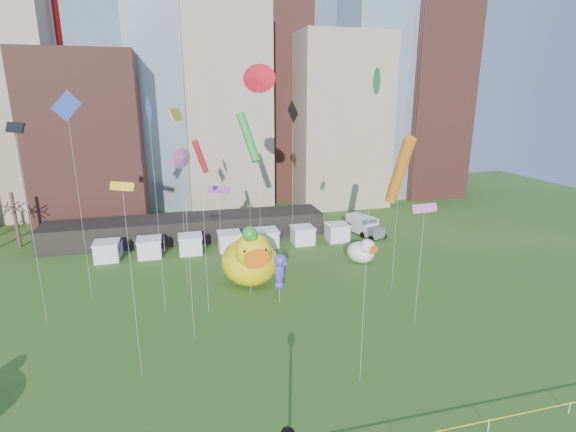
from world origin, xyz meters
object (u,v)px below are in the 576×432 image
object	(u,v)px
seahorse_purple	(280,269)
small_duck	(362,251)
big_duck	(251,259)
box_truck	(364,225)
seahorse_green	(250,245)

from	to	relation	value
seahorse_purple	small_duck	bearing A→B (deg)	14.97
big_duck	box_truck	bearing A→B (deg)	35.09
seahorse_green	seahorse_purple	bearing A→B (deg)	-49.18
small_duck	box_truck	bearing A→B (deg)	44.51
box_truck	small_duck	bearing A→B (deg)	-130.92
big_duck	box_truck	xyz separation A→B (m)	(18.94, 13.12, -1.54)
big_duck	small_duck	size ratio (longest dim) A/B	1.79
big_duck	small_duck	distance (m)	14.45
big_duck	seahorse_green	distance (m)	3.61
big_duck	seahorse_purple	world-z (taller)	big_duck
seahorse_purple	box_truck	bearing A→B (deg)	29.08
small_duck	box_truck	distance (m)	11.30
big_duck	seahorse_purple	size ratio (longest dim) A/B	1.63
big_duck	small_duck	bearing A→B (deg)	12.08
small_duck	seahorse_green	bearing A→B (deg)	-179.47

